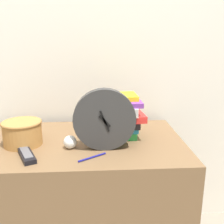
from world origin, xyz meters
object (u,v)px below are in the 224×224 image
at_px(tv_remote, 26,154).
at_px(crumpled_paper_ball, 70,142).
at_px(basket, 22,132).
at_px(desk_clock, 104,120).
at_px(book_stack, 118,116).
at_px(pen, 92,157).

distance_m(tv_remote, crumpled_paper_ball, 0.20).
height_order(tv_remote, crumpled_paper_ball, crumpled_paper_ball).
distance_m(basket, crumpled_paper_ball, 0.24).
bearing_deg(basket, crumpled_paper_ball, -14.34).
bearing_deg(tv_remote, basket, 108.78).
relative_size(desk_clock, tv_remote, 1.44).
relative_size(book_stack, tv_remote, 1.33).
xyz_separation_m(crumpled_paper_ball, pen, (0.10, -0.11, -0.03)).
xyz_separation_m(book_stack, pen, (-0.13, -0.24, -0.11)).
xyz_separation_m(tv_remote, crumpled_paper_ball, (0.18, 0.07, 0.02)).
bearing_deg(book_stack, tv_remote, -154.21).
height_order(desk_clock, pen, desk_clock).
relative_size(basket, crumpled_paper_ball, 3.10).
distance_m(book_stack, tv_remote, 0.47).
distance_m(basket, tv_remote, 0.15).
relative_size(desk_clock, pen, 2.38).
height_order(desk_clock, book_stack, desk_clock).
relative_size(desk_clock, book_stack, 1.08).
height_order(basket, pen, basket).
height_order(desk_clock, tv_remote, desk_clock).
bearing_deg(crumpled_paper_ball, book_stack, 28.62).
xyz_separation_m(basket, crumpled_paper_ball, (0.23, -0.06, -0.03)).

